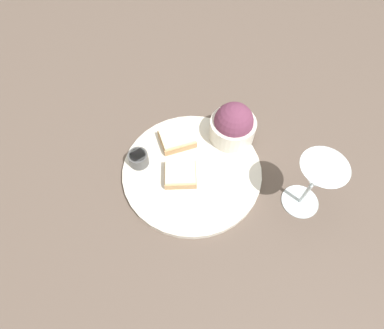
# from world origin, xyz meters

# --- Properties ---
(ground_plane) EXTENTS (4.00, 4.00, 0.00)m
(ground_plane) POSITION_xyz_m (0.00, 0.00, 0.00)
(ground_plane) COLOR brown
(dinner_plate) EXTENTS (0.32, 0.32, 0.01)m
(dinner_plate) POSITION_xyz_m (0.00, 0.00, 0.01)
(dinner_plate) COLOR silver
(dinner_plate) RESTS_ON ground_plane
(salad_bowl) EXTENTS (0.11, 0.11, 0.10)m
(salad_bowl) POSITION_xyz_m (-0.11, -0.07, 0.05)
(salad_bowl) COLOR silver
(salad_bowl) RESTS_ON dinner_plate
(sauce_ramekin) EXTENTS (0.04, 0.04, 0.03)m
(sauce_ramekin) POSITION_xyz_m (0.11, -0.04, 0.03)
(sauce_ramekin) COLOR #4C4C4C
(sauce_ramekin) RESTS_ON dinner_plate
(cheese_toast_near) EXTENTS (0.09, 0.07, 0.03)m
(cheese_toast_near) POSITION_xyz_m (0.02, -0.08, 0.03)
(cheese_toast_near) COLOR tan
(cheese_toast_near) RESTS_ON dinner_plate
(cheese_toast_far) EXTENTS (0.08, 0.07, 0.03)m
(cheese_toast_far) POSITION_xyz_m (0.03, 0.01, 0.03)
(cheese_toast_far) COLOR tan
(cheese_toast_far) RESTS_ON dinner_plate
(wine_glass) EXTENTS (0.09, 0.09, 0.15)m
(wine_glass) POSITION_xyz_m (-0.21, 0.12, 0.11)
(wine_glass) COLOR silver
(wine_glass) RESTS_ON ground_plane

